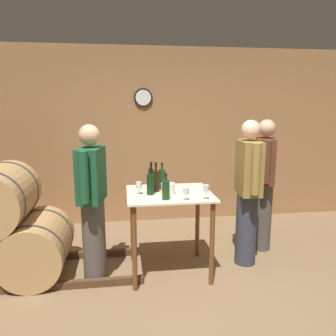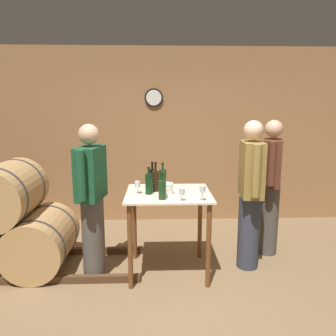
% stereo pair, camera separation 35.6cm
% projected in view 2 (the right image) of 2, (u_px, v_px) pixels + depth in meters
% --- Properties ---
extents(ground_plane, '(14.00, 14.00, 0.00)m').
position_uv_depth(ground_plane, '(185.00, 313.00, 2.94)').
color(ground_plane, brown).
extents(back_wall, '(8.40, 0.08, 2.70)m').
position_uv_depth(back_wall, '(172.00, 136.00, 5.12)').
color(back_wall, '#996B42').
rests_on(back_wall, ground_plane).
extents(tasting_table, '(0.91, 0.79, 0.91)m').
position_uv_depth(tasting_table, '(168.00, 209.00, 3.55)').
color(tasting_table, beige).
rests_on(tasting_table, ground_plane).
extents(wine_bottle_far_left, '(0.08, 0.08, 0.29)m').
position_uv_depth(wine_bottle_far_left, '(149.00, 183.00, 3.44)').
color(wine_bottle_far_left, black).
rests_on(wine_bottle_far_left, tasting_table).
extents(wine_bottle_left, '(0.07, 0.07, 0.30)m').
position_uv_depth(wine_bottle_left, '(152.00, 178.00, 3.71)').
color(wine_bottle_left, black).
rests_on(wine_bottle_left, tasting_table).
extents(wine_bottle_center, '(0.07, 0.07, 0.32)m').
position_uv_depth(wine_bottle_center, '(156.00, 180.00, 3.55)').
color(wine_bottle_center, black).
rests_on(wine_bottle_center, tasting_table).
extents(wine_bottle_right, '(0.08, 0.08, 0.27)m').
position_uv_depth(wine_bottle_right, '(162.00, 189.00, 3.25)').
color(wine_bottle_right, '#193819').
rests_on(wine_bottle_right, tasting_table).
extents(wine_bottle_far_right, '(0.08, 0.08, 0.30)m').
position_uv_depth(wine_bottle_far_right, '(163.00, 178.00, 3.67)').
color(wine_bottle_far_right, '#193819').
rests_on(wine_bottle_far_right, tasting_table).
extents(wine_glass_near_left, '(0.06, 0.06, 0.14)m').
position_uv_depth(wine_glass_near_left, '(137.00, 185.00, 3.45)').
color(wine_glass_near_left, silver).
rests_on(wine_glass_near_left, tasting_table).
extents(wine_glass_near_center, '(0.06, 0.06, 0.13)m').
position_uv_depth(wine_glass_near_center, '(182.00, 192.00, 3.19)').
color(wine_glass_near_center, silver).
rests_on(wine_glass_near_center, tasting_table).
extents(wine_glass_near_right, '(0.06, 0.06, 0.15)m').
position_uv_depth(wine_glass_near_right, '(202.00, 190.00, 3.19)').
color(wine_glass_near_right, silver).
rests_on(wine_glass_near_right, tasting_table).
extents(ice_bucket, '(0.15, 0.15, 0.12)m').
position_uv_depth(ice_bucket, '(166.00, 189.00, 3.45)').
color(ice_bucket, white).
rests_on(ice_bucket, tasting_table).
extents(person_host, '(0.34, 0.56, 1.67)m').
position_uv_depth(person_host, '(270.00, 185.00, 3.99)').
color(person_host, '#4C4742').
rests_on(person_host, ground_plane).
extents(person_visitor_with_scarf, '(0.25, 0.59, 1.68)m').
position_uv_depth(person_visitor_with_scarf, '(250.00, 192.00, 3.63)').
color(person_visitor_with_scarf, '#333847').
rests_on(person_visitor_with_scarf, ground_plane).
extents(person_visitor_bearded, '(0.29, 0.58, 1.65)m').
position_uv_depth(person_visitor_bearded, '(92.00, 199.00, 3.42)').
color(person_visitor_bearded, '#4C4742').
rests_on(person_visitor_bearded, ground_plane).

